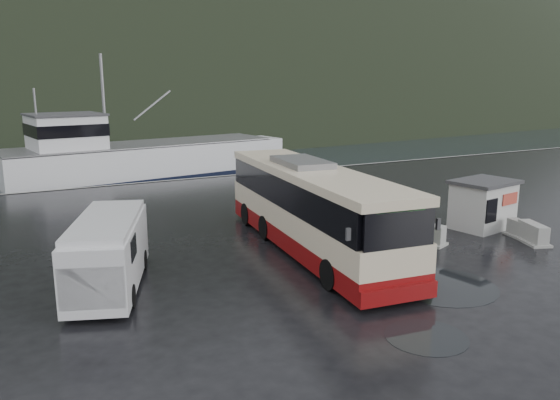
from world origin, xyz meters
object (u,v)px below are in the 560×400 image
jersey_barrier_b (520,238)px  fishing_trawler (144,167)px  jersey_barrier_c (532,243)px  coach_bus (311,250)px  waste_bin_right (370,258)px  waste_bin_left (370,276)px  white_van (111,288)px  ticket_kiosk (481,228)px  jersey_barrier_a (425,243)px  dome_tent (401,277)px

jersey_barrier_b → fishing_trawler: bearing=109.4°
jersey_barrier_c → coach_bus: bearing=158.6°
waste_bin_right → jersey_barrier_b: 7.90m
waste_bin_left → white_van: bearing=159.9°
ticket_kiosk → waste_bin_right: bearing=179.6°
jersey_barrier_a → jersey_barrier_c: (4.26, -2.11, 0.00)m
jersey_barrier_b → coach_bus: bearing=163.4°
white_van → dome_tent: white_van is taller
jersey_barrier_a → fishing_trawler: (-5.71, 27.56, 0.00)m
waste_bin_left → jersey_barrier_c: waste_bin_left is taller
ticket_kiosk → jersey_barrier_a: bearing=179.7°
ticket_kiosk → fishing_trawler: (-9.89, 26.86, 0.00)m
ticket_kiosk → jersey_barrier_c: size_ratio=1.72×
ticket_kiosk → jersey_barrier_a: 4.23m
waste_bin_left → dome_tent: bearing=-33.1°
ticket_kiosk → jersey_barrier_b: 2.04m
jersey_barrier_b → fishing_trawler: fishing_trawler is taller
coach_bus → waste_bin_right: coach_bus is taller
coach_bus → waste_bin_left: size_ratio=9.80×
jersey_barrier_c → fishing_trawler: (-9.98, 29.67, 0.00)m
waste_bin_left → jersey_barrier_c: bearing=1.1°
coach_bus → jersey_barrier_a: (4.93, -1.48, 0.00)m
jersey_barrier_a → fishing_trawler: bearing=101.7°
waste_bin_right → fishing_trawler: 28.20m
waste_bin_left → fishing_trawler: 29.86m
ticket_kiosk → jersey_barrier_a: (-4.17, -0.70, 0.00)m
waste_bin_right → jersey_barrier_a: size_ratio=0.90×
waste_bin_right → ticket_kiosk: bearing=9.3°
white_van → jersey_barrier_a: (13.29, -0.87, 0.00)m
white_van → jersey_barrier_a: bearing=15.8°
coach_bus → waste_bin_right: bearing=-46.7°
coach_bus → jersey_barrier_a: coach_bus is taller
ticket_kiosk → jersey_barrier_a: size_ratio=1.69×
jersey_barrier_b → waste_bin_left: bearing=-174.0°
jersey_barrier_b → fishing_trawler: (-10.19, 28.88, 0.00)m
jersey_barrier_c → dome_tent: bearing=-174.4°
jersey_barrier_a → jersey_barrier_b: 4.67m
waste_bin_left → waste_bin_right: waste_bin_right is taller
jersey_barrier_b → ticket_kiosk: bearing=98.6°
white_van → jersey_barrier_b: 17.90m
coach_bus → waste_bin_right: (1.54, -2.03, 0.00)m
white_van → fishing_trawler: fishing_trawler is taller
waste_bin_right → jersey_barrier_c: waste_bin_right is taller
waste_bin_left → jersey_barrier_b: bearing=6.0°
jersey_barrier_a → fishing_trawler: 28.14m
waste_bin_right → white_van: bearing=171.9°
fishing_trawler → jersey_barrier_c: bearing=-80.3°
waste_bin_right → jersey_barrier_a: waste_bin_right is taller
jersey_barrier_c → jersey_barrier_a: bearing=153.7°
ticket_kiosk → fishing_trawler: fishing_trawler is taller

